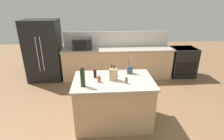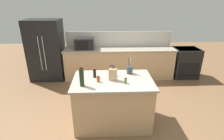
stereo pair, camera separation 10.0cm
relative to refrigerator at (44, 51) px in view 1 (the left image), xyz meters
The scene contains 14 objects.
ground_plane 3.08m from the refrigerator, 49.74° to the right, with size 14.00×14.00×0.00m, color brown.
back_counter_run 2.25m from the refrigerator, ahead, with size 3.34×0.66×0.94m.
wall_backsplash 2.24m from the refrigerator, ahead, with size 3.30×0.03×0.46m, color beige.
kitchen_island 2.98m from the refrigerator, 49.74° to the right, with size 1.48×0.94×0.94m.
refrigerator is the anchor object (origin of this frame).
range_oven 4.32m from the refrigerator, ahead, with size 0.76×0.65×0.92m.
microwave 1.18m from the refrigerator, ahead, with size 0.55×0.39×0.33m.
knife_block 2.96m from the refrigerator, 49.96° to the right, with size 0.16×0.14×0.29m.
utensil_crock 3.00m from the refrigerator, 41.14° to the right, with size 0.12×0.12×0.32m.
honey_jar 2.81m from the refrigerator, 46.95° to the right, with size 0.08×0.08×0.13m.
spice_jar_paprika 2.85m from the refrigerator, 54.81° to the right, with size 0.06×0.06×0.11m.
soy_sauce_bottle 2.65m from the refrigerator, 53.66° to the right, with size 0.06×0.06×0.18m.
spice_jar_oregano 3.21m from the refrigerator, 48.64° to the right, with size 0.05×0.05×0.10m.
wine_bottle 2.84m from the refrigerator, 61.03° to the right, with size 0.08×0.08×0.35m.
Camera 1 is at (-0.23, -2.91, 2.31)m, focal length 28.00 mm.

